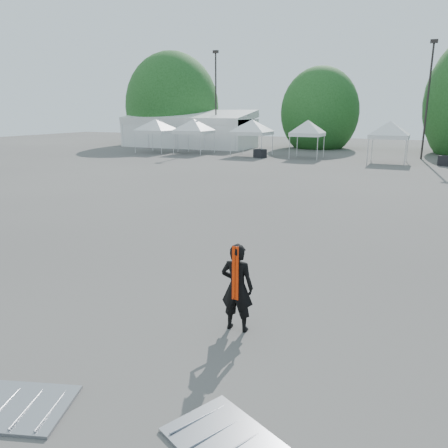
% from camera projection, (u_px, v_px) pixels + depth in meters
% --- Properties ---
extents(ground, '(120.00, 120.00, 0.00)m').
position_uv_depth(ground, '(264.00, 272.00, 11.42)').
color(ground, '#474442').
rests_on(ground, ground).
extents(marquee, '(15.00, 6.25, 4.23)m').
position_uv_depth(marquee, '(189.00, 130.00, 50.63)').
color(marquee, white).
rests_on(marquee, ground).
extents(light_pole_west, '(0.60, 0.25, 10.30)m').
position_uv_depth(light_pole_west, '(216.00, 95.00, 47.16)').
color(light_pole_west, black).
rests_on(light_pole_west, ground).
extents(light_pole_east, '(0.60, 0.25, 9.80)m').
position_uv_depth(light_pole_east, '(428.00, 94.00, 36.87)').
color(light_pole_east, black).
rests_on(light_pole_east, ground).
extents(tree_far_w, '(4.80, 4.80, 7.30)m').
position_uv_depth(tree_far_w, '(172.00, 107.00, 54.26)').
color(tree_far_w, '#382314').
rests_on(tree_far_w, ground).
extents(tree_mid_w, '(4.16, 4.16, 6.33)m').
position_uv_depth(tree_mid_w, '(320.00, 112.00, 48.79)').
color(tree_mid_w, '#382314').
rests_on(tree_mid_w, ground).
extents(tent_a, '(4.66, 4.66, 3.88)m').
position_uv_depth(tent_a, '(156.00, 122.00, 43.66)').
color(tent_a, silver).
rests_on(tent_a, ground).
extents(tent_b, '(4.48, 4.48, 3.88)m').
position_uv_depth(tent_b, '(194.00, 122.00, 42.62)').
color(tent_b, silver).
rests_on(tent_b, ground).
extents(tent_c, '(4.58, 4.58, 3.88)m').
position_uv_depth(tent_c, '(252.00, 122.00, 40.42)').
color(tent_c, silver).
rests_on(tent_c, ground).
extents(tent_d, '(3.77, 3.77, 3.88)m').
position_uv_depth(tent_d, '(308.00, 123.00, 38.17)').
color(tent_d, silver).
rests_on(tent_d, ground).
extents(tent_e, '(4.23, 4.23, 3.88)m').
position_uv_depth(tent_e, '(390.00, 124.00, 34.87)').
color(tent_e, silver).
rests_on(tent_e, ground).
extents(man, '(0.66, 0.46, 1.73)m').
position_uv_depth(man, '(237.00, 287.00, 8.22)').
color(man, black).
rests_on(man, ground).
extents(crate_west, '(1.18, 1.06, 0.76)m').
position_uv_depth(crate_west, '(260.00, 154.00, 39.21)').
color(crate_west, black).
rests_on(crate_west, ground).
extents(crate_mid, '(1.21, 1.09, 0.77)m').
position_uv_depth(crate_mid, '(446.00, 161.00, 33.41)').
color(crate_mid, black).
rests_on(crate_mid, ground).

